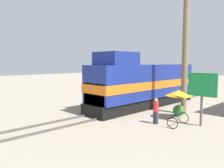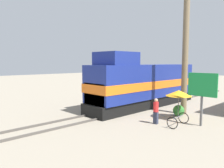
{
  "view_description": "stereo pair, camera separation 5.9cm",
  "coord_description": "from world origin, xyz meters",
  "px_view_note": "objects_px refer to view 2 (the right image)",
  "views": [
    {
      "loc": [
        12.47,
        -13.2,
        4.1
      ],
      "look_at": [
        1.2,
        -2.35,
        2.56
      ],
      "focal_mm": 35.0,
      "sensor_mm": 36.0,
      "label": 1
    },
    {
      "loc": [
        12.51,
        -13.16,
        4.1
      ],
      "look_at": [
        1.2,
        -2.35,
        2.56
      ],
      "focal_mm": 35.0,
      "sensor_mm": 36.0,
      "label": 2
    }
  ],
  "objects_px": {
    "utility_pole": "(186,42)",
    "billboard_sign": "(202,88)",
    "person_bystander": "(156,110)",
    "locomotive": "(143,84)",
    "vendor_umbrella": "(179,93)",
    "bicycle": "(178,120)"
  },
  "relations": [
    {
      "from": "locomotive",
      "to": "vendor_umbrella",
      "type": "relative_size",
      "value": 6.21
    },
    {
      "from": "person_bystander",
      "to": "billboard_sign",
      "type": "bearing_deg",
      "value": 37.18
    },
    {
      "from": "vendor_umbrella",
      "to": "bicycle",
      "type": "bearing_deg",
      "value": -60.49
    },
    {
      "from": "locomotive",
      "to": "vendor_umbrella",
      "type": "bearing_deg",
      "value": -19.84
    },
    {
      "from": "billboard_sign",
      "to": "person_bystander",
      "type": "height_order",
      "value": "billboard_sign"
    },
    {
      "from": "billboard_sign",
      "to": "person_bystander",
      "type": "distance_m",
      "value": 3.28
    },
    {
      "from": "person_bystander",
      "to": "bicycle",
      "type": "bearing_deg",
      "value": 26.78
    },
    {
      "from": "vendor_umbrella",
      "to": "bicycle",
      "type": "distance_m",
      "value": 2.43
    },
    {
      "from": "locomotive",
      "to": "bicycle",
      "type": "relative_size",
      "value": 7.32
    },
    {
      "from": "utility_pole",
      "to": "person_bystander",
      "type": "relative_size",
      "value": 6.55
    },
    {
      "from": "locomotive",
      "to": "bicycle",
      "type": "xyz_separation_m",
      "value": [
        5.47,
        -3.29,
        -1.71
      ]
    },
    {
      "from": "locomotive",
      "to": "billboard_sign",
      "type": "height_order",
      "value": "locomotive"
    },
    {
      "from": "vendor_umbrella",
      "to": "person_bystander",
      "type": "bearing_deg",
      "value": -98.65
    },
    {
      "from": "utility_pole",
      "to": "billboard_sign",
      "type": "xyz_separation_m",
      "value": [
        2.46,
        -2.29,
        -3.18
      ]
    },
    {
      "from": "billboard_sign",
      "to": "bicycle",
      "type": "bearing_deg",
      "value": -132.78
    },
    {
      "from": "billboard_sign",
      "to": "locomotive",
      "type": "bearing_deg",
      "value": 161.3
    },
    {
      "from": "utility_pole",
      "to": "bicycle",
      "type": "bearing_deg",
      "value": -66.91
    },
    {
      "from": "locomotive",
      "to": "vendor_umbrella",
      "type": "xyz_separation_m",
      "value": [
        4.54,
        -1.64,
        -0.19
      ]
    },
    {
      "from": "bicycle",
      "to": "utility_pole",
      "type": "bearing_deg",
      "value": 108.04
    },
    {
      "from": "utility_pole",
      "to": "person_bystander",
      "type": "bearing_deg",
      "value": -87.76
    },
    {
      "from": "locomotive",
      "to": "billboard_sign",
      "type": "distance_m",
      "value": 6.86
    },
    {
      "from": "person_bystander",
      "to": "utility_pole",
      "type": "bearing_deg",
      "value": 92.24
    }
  ]
}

